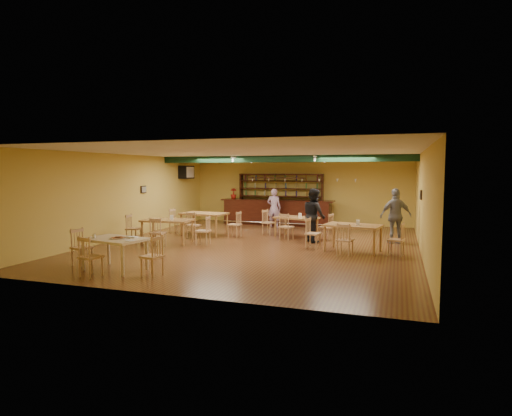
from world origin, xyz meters
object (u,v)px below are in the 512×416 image
(dining_table_a, at_px, (204,224))
(dining_table_b, at_px, (296,227))
(bar_counter, at_px, (277,212))
(patron_bar, at_px, (274,208))
(near_table, at_px, (115,254))
(dining_table_d, at_px, (353,238))
(patron_right_a, at_px, (314,215))
(dining_table_c, at_px, (168,231))

(dining_table_a, bearing_deg, dining_table_b, 14.55)
(bar_counter, bearing_deg, patron_bar, -82.98)
(dining_table_a, relative_size, near_table, 1.14)
(dining_table_d, relative_size, patron_right_a, 0.89)
(dining_table_b, height_order, patron_bar, patron_bar)
(dining_table_a, distance_m, near_table, 5.96)
(dining_table_d, bearing_deg, patron_bar, 140.27)
(dining_table_b, xyz_separation_m, patron_right_a, (0.80, -0.80, 0.54))
(bar_counter, distance_m, dining_table_c, 6.23)
(dining_table_a, height_order, patron_bar, patron_bar)
(bar_counter, height_order, dining_table_d, bar_counter)
(dining_table_d, distance_m, patron_bar, 5.95)
(bar_counter, height_order, patron_bar, patron_bar)
(dining_table_c, xyz_separation_m, dining_table_d, (6.02, 0.45, 0.01))
(dining_table_b, bearing_deg, dining_table_a, -154.93)
(patron_bar, bearing_deg, near_table, 80.47)
(dining_table_c, distance_m, dining_table_d, 6.03)
(dining_table_a, relative_size, dining_table_c, 1.04)
(dining_table_d, bearing_deg, bar_counter, 136.42)
(dining_table_a, height_order, patron_right_a, patron_right_a)
(dining_table_c, relative_size, dining_table_d, 0.98)
(dining_table_a, xyz_separation_m, dining_table_c, (-0.34, -2.12, -0.02))
(bar_counter, relative_size, dining_table_d, 3.11)
(bar_counter, bearing_deg, dining_table_c, -110.08)
(dining_table_c, distance_m, patron_right_a, 4.96)
(near_table, height_order, patron_right_a, patron_right_a)
(dining_table_d, bearing_deg, patron_right_a, 146.76)
(patron_bar, bearing_deg, dining_table_a, 56.79)
(patron_right_a, bearing_deg, dining_table_c, 76.56)
(dining_table_b, distance_m, dining_table_d, 3.13)
(near_table, bearing_deg, dining_table_c, 111.68)
(near_table, bearing_deg, dining_table_b, 75.39)
(dining_table_d, distance_m, near_table, 6.77)
(bar_counter, xyz_separation_m, near_table, (-1.37, -9.69, -0.17))
(near_table, bearing_deg, patron_right_a, 66.45)
(bar_counter, xyz_separation_m, patron_right_a, (2.44, -4.01, 0.35))
(bar_counter, relative_size, patron_right_a, 2.77)
(bar_counter, bearing_deg, patron_right_a, -58.71)
(dining_table_a, distance_m, dining_table_c, 2.14)
(dining_table_b, relative_size, patron_bar, 0.89)
(dining_table_c, distance_m, near_table, 3.91)
(near_table, relative_size, patron_bar, 0.88)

